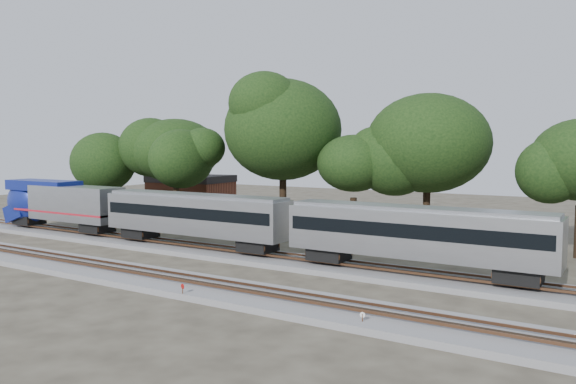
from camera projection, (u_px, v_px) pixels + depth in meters
name	position (u px, v px, depth m)	size (l,w,h in m)	color
ground	(234.00, 277.00, 39.80)	(160.00, 160.00, 0.00)	#383328
track_far	(280.00, 260.00, 44.87)	(160.00, 5.00, 0.73)	slate
track_near	(196.00, 286.00, 36.40)	(160.00, 5.00, 0.73)	slate
switch_stand_red	(183.00, 290.00, 33.86)	(0.31, 0.11, 1.00)	#512D19
switch_stand_white	(362.00, 318.00, 28.44)	(0.28, 0.07, 0.89)	#512D19
switch_lever	(245.00, 302.00, 33.01)	(0.50, 0.30, 0.30)	#512D19
brick_building	(191.00, 193.00, 80.28)	(11.44, 8.55, 5.20)	brown
tree_0	(103.00, 162.00, 69.09)	(7.47, 7.47, 10.53)	black
tree_1	(176.00, 151.00, 67.66)	(8.94, 8.94, 12.60)	black
tree_2	(182.00, 159.00, 62.32)	(8.05, 8.05, 11.34)	black
tree_3	(283.00, 130.00, 60.61)	(11.26, 11.26, 15.88)	black
tree_4	(354.00, 164.00, 56.76)	(7.71, 7.71, 10.86)	black
tree_5	(428.00, 143.00, 56.00)	(9.76, 9.76, 13.76)	black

